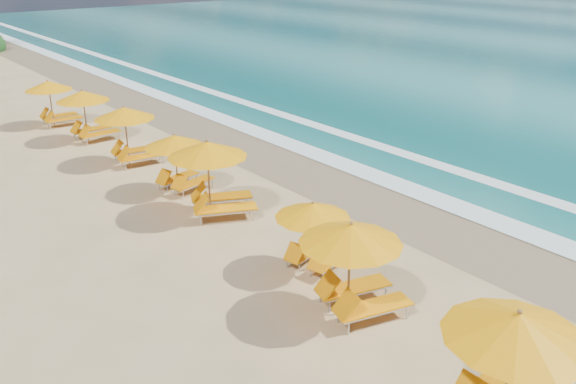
% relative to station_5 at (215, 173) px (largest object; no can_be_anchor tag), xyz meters
% --- Properties ---
extents(ground, '(160.00, 160.00, 0.00)m').
position_rel_station_5_xyz_m(ground, '(1.26, -2.25, -1.48)').
color(ground, tan).
rests_on(ground, ground).
extents(wet_sand, '(4.00, 160.00, 0.01)m').
position_rel_station_5_xyz_m(wet_sand, '(5.26, -2.25, -1.47)').
color(wet_sand, olive).
rests_on(wet_sand, ground).
extents(surf_foam, '(4.00, 160.00, 0.01)m').
position_rel_station_5_xyz_m(surf_foam, '(7.96, -2.25, -1.45)').
color(surf_foam, white).
rests_on(surf_foam, ground).
extents(station_2, '(2.79, 2.57, 2.61)m').
position_rel_station_5_xyz_m(station_2, '(-0.93, -11.41, -0.02)').
color(station_2, olive).
rests_on(station_2, ground).
extents(station_3, '(3.11, 3.02, 2.49)m').
position_rel_station_5_xyz_m(station_3, '(-0.53, -7.03, -0.08)').
color(station_3, olive).
rests_on(station_3, ground).
extents(station_4, '(2.56, 2.47, 2.07)m').
position_rel_station_5_xyz_m(station_4, '(0.17, -4.78, -0.32)').
color(station_4, olive).
rests_on(station_4, ground).
extents(station_5, '(3.48, 3.47, 2.64)m').
position_rel_station_5_xyz_m(station_5, '(0.00, 0.00, 0.00)').
color(station_5, olive).
rests_on(station_5, ground).
extents(station_6, '(2.70, 2.59, 2.22)m').
position_rel_station_5_xyz_m(station_6, '(0.15, 2.62, -0.23)').
color(station_6, olive).
rests_on(station_6, ground).
extents(station_7, '(2.89, 2.74, 2.47)m').
position_rel_station_5_xyz_m(station_7, '(0.11, 6.57, -0.10)').
color(station_7, olive).
rests_on(station_7, ground).
extents(station_8, '(2.67, 2.48, 2.42)m').
position_rel_station_5_xyz_m(station_8, '(0.01, 10.79, -0.12)').
color(station_8, olive).
rests_on(station_8, ground).
extents(station_9, '(2.60, 2.42, 2.32)m').
position_rel_station_5_xyz_m(station_9, '(-0.34, 14.41, -0.18)').
color(station_9, olive).
rests_on(station_9, ground).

